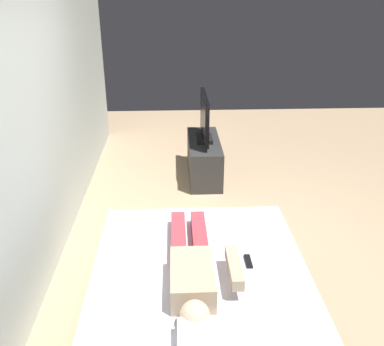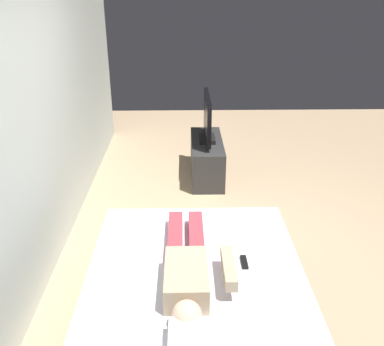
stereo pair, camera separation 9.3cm
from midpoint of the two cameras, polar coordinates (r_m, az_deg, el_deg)
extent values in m
plane|color=tan|center=(4.08, 5.82, -11.58)|extent=(10.00, 10.00, 0.00)
cube|color=silver|center=(3.98, -18.72, 8.77)|extent=(6.40, 0.10, 2.80)
cube|color=brown|center=(3.23, 1.42, -19.55)|extent=(2.06, 1.59, 0.30)
cube|color=white|center=(3.05, 1.47, -15.90)|extent=(1.98, 1.51, 0.24)
cube|color=tan|center=(2.83, 0.20, -14.01)|extent=(0.48, 0.28, 0.18)
sphere|color=beige|center=(2.58, 0.38, -18.58)|extent=(0.18, 0.18, 0.18)
cube|color=#993842|center=(3.29, 1.38, -8.60)|extent=(0.60, 0.11, 0.11)
cube|color=#993842|center=(3.29, -1.43, -8.63)|extent=(0.60, 0.11, 0.11)
cube|color=tan|center=(2.88, 5.90, -12.50)|extent=(0.40, 0.08, 0.08)
cube|color=black|center=(3.14, 7.92, -11.75)|extent=(0.15, 0.04, 0.02)
cube|color=#2D2D2D|center=(5.59, 2.46, 1.96)|extent=(1.10, 0.40, 0.50)
cube|color=black|center=(5.49, 2.52, 4.61)|extent=(0.32, 0.20, 0.05)
cube|color=black|center=(5.39, 2.57, 7.55)|extent=(0.88, 0.05, 0.54)
camera|label=1|loc=(0.05, -89.35, 0.30)|focal=39.77mm
camera|label=2|loc=(0.05, 90.65, -0.30)|focal=39.77mm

